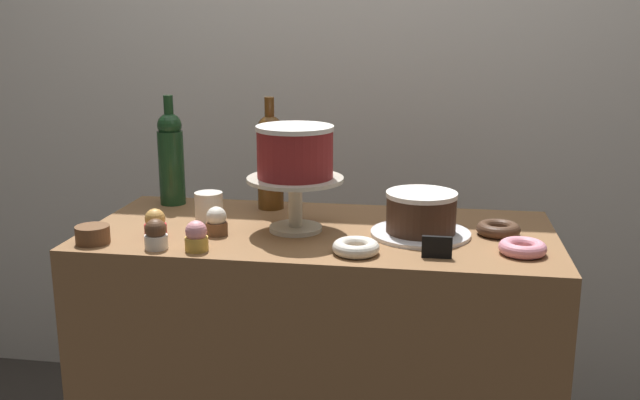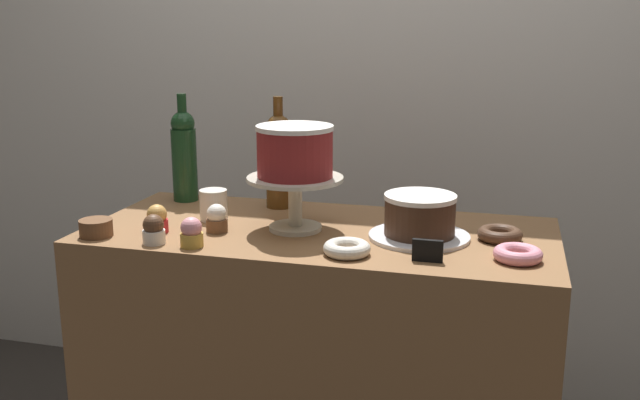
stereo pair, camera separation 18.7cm
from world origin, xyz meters
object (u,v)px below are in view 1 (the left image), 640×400
object	(u,v)px
donut_sugar	(356,247)
white_layer_cake	(295,152)
cookie_stack	(93,235)
chocolate_round_cake	(421,212)
wine_bottle_amber	(270,160)
donut_chocolate	(498,229)
price_sign_chalkboard	(437,247)
cake_stand_pedestal	(295,194)
cupcake_chocolate	(156,235)
donut_pink	(523,248)
wine_bottle_green	(171,156)
cupcake_vanilla	(217,222)
cupcake_caramel	(155,224)
cupcake_strawberry	(196,237)
coffee_cup_ceramic	(209,208)

from	to	relation	value
donut_sugar	white_layer_cake	bearing A→B (deg)	136.27
donut_sugar	cookie_stack	world-z (taller)	cookie_stack
chocolate_round_cake	wine_bottle_amber	world-z (taller)	wine_bottle_amber
donut_chocolate	price_sign_chalkboard	distance (m)	0.26
price_sign_chalkboard	cake_stand_pedestal	bearing A→B (deg)	155.15
donut_chocolate	wine_bottle_amber	bearing A→B (deg)	164.58
cupcake_chocolate	donut_pink	size ratio (longest dim) A/B	0.66
wine_bottle_green	donut_sugar	world-z (taller)	wine_bottle_green
white_layer_cake	cupcake_vanilla	xyz separation A→B (m)	(-0.19, -0.07, -0.18)
chocolate_round_cake	cupcake_caramel	xyz separation A→B (m)	(-0.66, -0.12, -0.03)
chocolate_round_cake	cupcake_vanilla	size ratio (longest dim) A/B	2.44
chocolate_round_cake	white_layer_cake	bearing A→B (deg)	-178.66
cupcake_vanilla	donut_sugar	size ratio (longest dim) A/B	0.66
cake_stand_pedestal	donut_chocolate	xyz separation A→B (m)	(0.52, 0.04, -0.08)
wine_bottle_green	cupcake_strawberry	distance (m)	0.49
cupcake_strawberry	price_sign_chalkboard	size ratio (longest dim) A/B	1.06
donut_pink	cupcake_strawberry	bearing A→B (deg)	-172.95
wine_bottle_amber	cupcake_chocolate	bearing A→B (deg)	-113.71
donut_chocolate	cake_stand_pedestal	bearing A→B (deg)	-175.36
cupcake_chocolate	donut_sugar	bearing A→B (deg)	4.22
donut_sugar	donut_chocolate	xyz separation A→B (m)	(0.34, 0.21, 0.00)
price_sign_chalkboard	coffee_cup_ceramic	bearing A→B (deg)	161.58
wine_bottle_amber	cookie_stack	size ratio (longest dim) A/B	3.87
wine_bottle_amber	coffee_cup_ceramic	bearing A→B (deg)	-125.15
wine_bottle_green	cupcake_vanilla	distance (m)	0.39
cupcake_caramel	donut_chocolate	distance (m)	0.88
cupcake_caramel	donut_pink	distance (m)	0.91
chocolate_round_cake	coffee_cup_ceramic	world-z (taller)	chocolate_round_cake
cupcake_vanilla	price_sign_chalkboard	size ratio (longest dim) A/B	1.06
donut_pink	price_sign_chalkboard	xyz separation A→B (m)	(-0.20, -0.06, 0.01)
price_sign_chalkboard	wine_bottle_amber	bearing A→B (deg)	141.19
donut_chocolate	cookie_stack	world-z (taller)	cookie_stack
cupcake_chocolate	price_sign_chalkboard	distance (m)	0.67
cake_stand_pedestal	cupcake_strawberry	world-z (taller)	cake_stand_pedestal
wine_bottle_green	price_sign_chalkboard	distance (m)	0.89
cake_stand_pedestal	cupcake_vanilla	bearing A→B (deg)	-159.86
chocolate_round_cake	cookie_stack	bearing A→B (deg)	-166.23
white_layer_cake	coffee_cup_ceramic	size ratio (longest dim) A/B	2.34
donut_sugar	wine_bottle_green	bearing A→B (deg)	146.65
cupcake_vanilla	cupcake_strawberry	size ratio (longest dim) A/B	1.00
cupcake_caramel	coffee_cup_ceramic	world-z (taller)	coffee_cup_ceramic
cupcake_strawberry	cupcake_caramel	xyz separation A→B (m)	(-0.14, 0.09, 0.00)
chocolate_round_cake	coffee_cup_ceramic	xyz separation A→B (m)	(-0.57, 0.03, -0.02)
white_layer_cake	cupcake_vanilla	bearing A→B (deg)	-159.86
wine_bottle_green	donut_chocolate	size ratio (longest dim) A/B	2.91
cupcake_vanilla	wine_bottle_green	bearing A→B (deg)	127.67
cupcake_strawberry	donut_chocolate	xyz separation A→B (m)	(0.72, 0.25, -0.02)
donut_sugar	price_sign_chalkboard	size ratio (longest dim) A/B	1.60
cupcake_chocolate	coffee_cup_ceramic	size ratio (longest dim) A/B	0.87
cupcake_chocolate	price_sign_chalkboard	size ratio (longest dim) A/B	1.06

